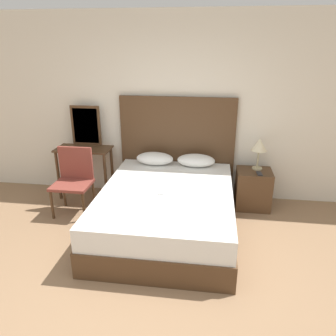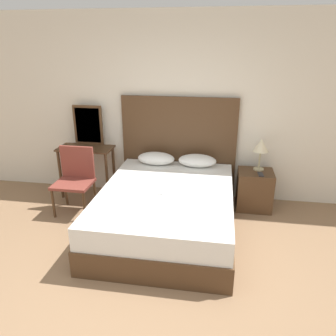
% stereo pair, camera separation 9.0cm
% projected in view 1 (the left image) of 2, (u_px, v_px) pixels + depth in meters
% --- Properties ---
extents(ground_plane, '(16.00, 16.00, 0.00)m').
position_uv_depth(ground_plane, '(131.00, 316.00, 2.90)').
color(ground_plane, '#8C6B4C').
extents(wall_back, '(10.00, 0.06, 2.70)m').
position_uv_depth(wall_back, '(170.00, 109.00, 4.83)').
color(wall_back, silver).
rests_on(wall_back, ground_plane).
extents(bed, '(1.63, 2.13, 0.57)m').
position_uv_depth(bed, '(167.00, 211.00, 4.12)').
color(bed, '#4C331E').
rests_on(bed, ground_plane).
extents(headboard, '(1.72, 0.05, 1.54)m').
position_uv_depth(headboard, '(177.00, 148.00, 4.96)').
color(headboard, '#4C331E').
rests_on(headboard, ground_plane).
extents(pillow_left, '(0.55, 0.29, 0.19)m').
position_uv_depth(pillow_left, '(155.00, 158.00, 4.83)').
color(pillow_left, white).
rests_on(pillow_left, bed).
extents(pillow_right, '(0.55, 0.29, 0.19)m').
position_uv_depth(pillow_right, '(196.00, 160.00, 4.76)').
color(pillow_right, white).
rests_on(pillow_right, bed).
extents(phone_on_bed, '(0.07, 0.15, 0.01)m').
position_uv_depth(phone_on_bed, '(161.00, 192.00, 3.96)').
color(phone_on_bed, '#B7B7BC').
rests_on(phone_on_bed, bed).
extents(nightstand, '(0.49, 0.43, 0.56)m').
position_uv_depth(nightstand, '(253.00, 189.00, 4.73)').
color(nightstand, '#4C331E').
rests_on(nightstand, ground_plane).
extents(table_lamp, '(0.22, 0.22, 0.45)m').
position_uv_depth(table_lamp, '(259.00, 146.00, 4.58)').
color(table_lamp, tan).
rests_on(table_lamp, nightstand).
extents(phone_on_nightstand, '(0.08, 0.15, 0.01)m').
position_uv_depth(phone_on_nightstand, '(259.00, 174.00, 4.52)').
color(phone_on_nightstand, '#232328').
rests_on(phone_on_nightstand, nightstand).
extents(vanity_desk, '(0.82, 0.41, 0.78)m').
position_uv_depth(vanity_desk, '(84.00, 159.00, 4.97)').
color(vanity_desk, '#4C331E').
rests_on(vanity_desk, ground_plane).
extents(vanity_mirror, '(0.45, 0.03, 0.60)m').
position_uv_depth(vanity_mirror, '(86.00, 126.00, 4.96)').
color(vanity_mirror, '#4C331E').
rests_on(vanity_mirror, vanity_desk).
extents(chair, '(0.51, 0.44, 0.92)m').
position_uv_depth(chair, '(74.00, 177.00, 4.55)').
color(chair, brown).
rests_on(chair, ground_plane).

